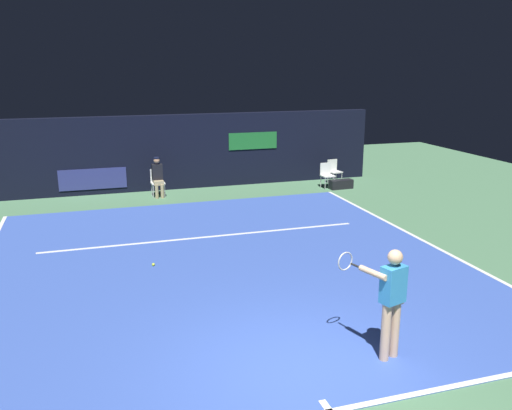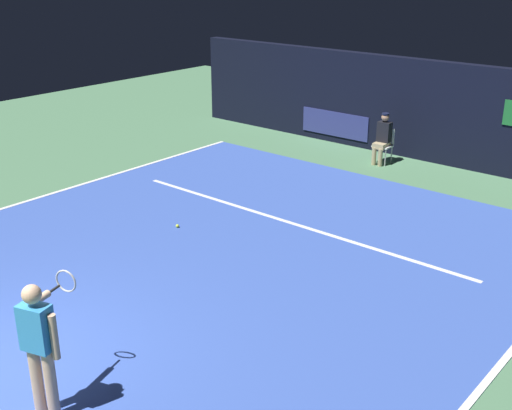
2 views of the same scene
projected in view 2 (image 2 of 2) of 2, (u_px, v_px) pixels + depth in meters
ground_plane at (223, 254)px, 11.77m from camera, size 30.43×30.43×0.00m
court_surface at (223, 254)px, 11.77m from camera, size 10.37×11.11×0.01m
line_sideline_left at (505, 359)px, 8.69m from camera, size 0.10×11.11×0.01m
line_sideline_right at (58, 192)px, 14.84m from camera, size 0.10×11.11×0.01m
line_service at (288, 222)px, 13.16m from camera, size 8.09×0.10×0.01m
back_wall at (424, 111)px, 16.84m from camera, size 14.99×0.33×2.60m
tennis_player at (40, 342)px, 7.34m from camera, size 0.83×0.92×1.73m
line_judge_on_chair at (383, 138)px, 16.66m from camera, size 0.45×0.54×1.32m
tennis_ball at (177, 226)px, 12.89m from camera, size 0.07×0.07×0.07m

